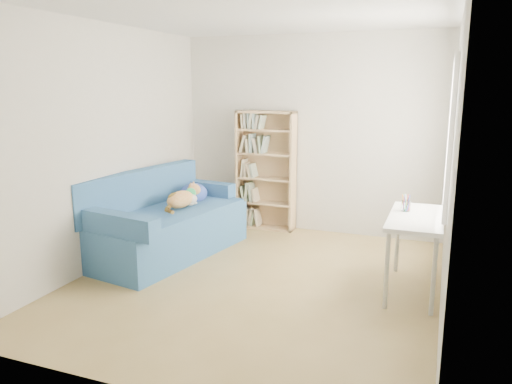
# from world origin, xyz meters

# --- Properties ---
(ground) EXTENTS (4.00, 4.00, 0.00)m
(ground) POSITION_xyz_m (0.00, 0.00, 0.00)
(ground) COLOR olive
(ground) RESTS_ON ground
(room_shell) EXTENTS (3.54, 4.04, 2.62)m
(room_shell) POSITION_xyz_m (0.10, 0.03, 1.64)
(room_shell) COLOR silver
(room_shell) RESTS_ON ground
(sofa) EXTENTS (1.26, 2.13, 0.98)m
(sofa) POSITION_xyz_m (-1.31, 0.43, 0.37)
(sofa) COLOR navy
(sofa) RESTS_ON ground
(bookshelf) EXTENTS (0.81, 0.25, 1.61)m
(bookshelf) POSITION_xyz_m (-0.57, 1.86, 0.75)
(bookshelf) COLOR tan
(bookshelf) RESTS_ON ground
(desk) EXTENTS (0.49, 1.07, 0.75)m
(desk) POSITION_xyz_m (1.48, 0.32, 0.66)
(desk) COLOR white
(desk) RESTS_ON ground
(pen_cup) EXTENTS (0.09, 0.09, 0.17)m
(pen_cup) POSITION_xyz_m (1.37, 0.48, 0.81)
(pen_cup) COLOR white
(pen_cup) RESTS_ON desk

